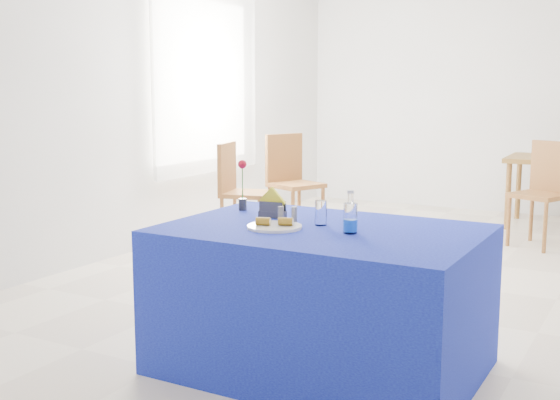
# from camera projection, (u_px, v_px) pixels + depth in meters

# --- Properties ---
(floor) EXTENTS (7.00, 7.00, 0.00)m
(floor) POSITION_uv_depth(u_px,v_px,m) (405.00, 279.00, 5.47)
(floor) COLOR beige
(floor) RESTS_ON ground
(room_shell) EXTENTS (7.00, 7.00, 7.00)m
(room_shell) POSITION_uv_depth(u_px,v_px,m) (412.00, 51.00, 5.20)
(room_shell) COLOR silver
(room_shell) RESTS_ON ground
(window_pane) EXTENTS (0.04, 1.50, 1.60)m
(window_pane) POSITION_uv_depth(u_px,v_px,m) (203.00, 81.00, 7.11)
(window_pane) COLOR white
(window_pane) RESTS_ON room_shell
(curtain) EXTENTS (0.04, 1.75, 1.85)m
(curtain) POSITION_uv_depth(u_px,v_px,m) (208.00, 81.00, 7.07)
(curtain) COLOR white
(curtain) RESTS_ON room_shell
(plate) EXTENTS (0.28, 0.28, 0.01)m
(plate) POSITION_uv_depth(u_px,v_px,m) (275.00, 227.00, 3.59)
(plate) COLOR silver
(plate) RESTS_ON blue_table
(drinking_glass) EXTENTS (0.06, 0.06, 0.13)m
(drinking_glass) POSITION_uv_depth(u_px,v_px,m) (321.00, 213.00, 3.67)
(drinking_glass) COLOR white
(drinking_glass) RESTS_ON blue_table
(salt_shaker) EXTENTS (0.03, 0.03, 0.08)m
(salt_shaker) POSITION_uv_depth(u_px,v_px,m) (294.00, 215.00, 3.75)
(salt_shaker) COLOR slate
(salt_shaker) RESTS_ON blue_table
(pepper_shaker) EXTENTS (0.03, 0.03, 0.08)m
(pepper_shaker) POSITION_uv_depth(u_px,v_px,m) (281.00, 214.00, 3.75)
(pepper_shaker) COLOR slate
(pepper_shaker) RESTS_ON blue_table
(blue_table) EXTENTS (1.60, 1.10, 0.76)m
(blue_table) POSITION_uv_depth(u_px,v_px,m) (322.00, 299.00, 3.67)
(blue_table) COLOR navy
(blue_table) RESTS_ON floor
(water_bottle) EXTENTS (0.07, 0.07, 0.21)m
(water_bottle) POSITION_uv_depth(u_px,v_px,m) (350.00, 219.00, 3.46)
(water_bottle) COLOR white
(water_bottle) RESTS_ON blue_table
(napkin_holder) EXTENTS (0.16, 0.07, 0.17)m
(napkin_holder) POSITION_uv_depth(u_px,v_px,m) (273.00, 209.00, 3.90)
(napkin_holder) COLOR #343439
(napkin_holder) RESTS_ON blue_table
(rose_vase) EXTENTS (0.05, 0.05, 0.30)m
(rose_vase) POSITION_uv_depth(u_px,v_px,m) (242.00, 186.00, 4.11)
(rose_vase) COLOR #26272B
(rose_vase) RESTS_ON blue_table
(chair_bg_left) EXTENTS (0.58, 0.58, 0.99)m
(chair_bg_left) POSITION_uv_depth(u_px,v_px,m) (545.00, 186.00, 6.57)
(chair_bg_left) COLOR #8F5D29
(chair_bg_left) RESTS_ON floor
(chair_win_a) EXTENTS (0.52, 0.52, 0.96)m
(chair_win_a) POSITION_uv_depth(u_px,v_px,m) (238.00, 185.00, 6.71)
(chair_win_a) COLOR #8F5D29
(chair_win_a) RESTS_ON floor
(chair_win_b) EXTENTS (0.60, 0.60, 1.01)m
(chair_win_b) POSITION_uv_depth(u_px,v_px,m) (291.00, 176.00, 7.20)
(chair_win_b) COLOR #8F5D29
(chair_win_b) RESTS_ON floor
(banana_pieces) EXTENTS (0.19, 0.11, 0.04)m
(banana_pieces) POSITION_uv_depth(u_px,v_px,m) (275.00, 221.00, 3.59)
(banana_pieces) COLOR gold
(banana_pieces) RESTS_ON plate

